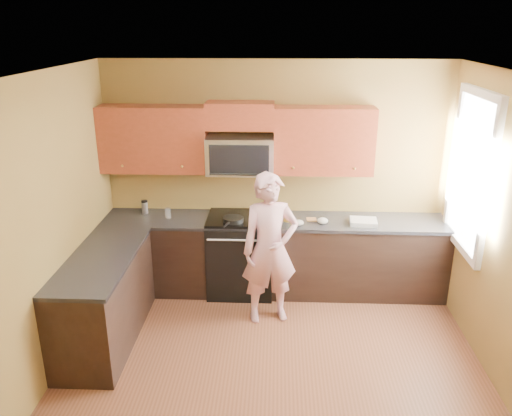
# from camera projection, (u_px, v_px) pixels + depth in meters

# --- Properties ---
(floor) EXTENTS (4.00, 4.00, 0.00)m
(floor) POSITION_uv_depth(u_px,v_px,m) (272.00, 380.00, 4.68)
(floor) COLOR brown
(floor) RESTS_ON ground
(ceiling) EXTENTS (4.00, 4.00, 0.00)m
(ceiling) POSITION_uv_depth(u_px,v_px,m) (276.00, 77.00, 3.75)
(ceiling) COLOR white
(ceiling) RESTS_ON ground
(wall_back) EXTENTS (4.00, 0.00, 4.00)m
(wall_back) POSITION_uv_depth(u_px,v_px,m) (275.00, 176.00, 6.09)
(wall_back) COLOR brown
(wall_back) RESTS_ON ground
(wall_left) EXTENTS (0.00, 4.00, 4.00)m
(wall_left) POSITION_uv_depth(u_px,v_px,m) (35.00, 241.00, 4.30)
(wall_left) COLOR brown
(wall_left) RESTS_ON ground
(cabinet_back_run) EXTENTS (4.00, 0.60, 0.88)m
(cabinet_back_run) POSITION_uv_depth(u_px,v_px,m) (274.00, 256.00, 6.12)
(cabinet_back_run) COLOR black
(cabinet_back_run) RESTS_ON floor
(cabinet_left_run) EXTENTS (0.60, 1.60, 0.88)m
(cabinet_left_run) POSITION_uv_depth(u_px,v_px,m) (105.00, 300.00, 5.16)
(cabinet_left_run) COLOR black
(cabinet_left_run) RESTS_ON floor
(countertop_back) EXTENTS (4.00, 0.62, 0.04)m
(countertop_back) POSITION_uv_depth(u_px,v_px,m) (275.00, 221.00, 5.96)
(countertop_back) COLOR black
(countertop_back) RESTS_ON cabinet_back_run
(countertop_left) EXTENTS (0.62, 1.60, 0.04)m
(countertop_left) POSITION_uv_depth(u_px,v_px,m) (101.00, 259.00, 5.00)
(countertop_left) COLOR black
(countertop_left) RESTS_ON cabinet_left_run
(stove) EXTENTS (0.76, 0.65, 0.95)m
(stove) POSITION_uv_depth(u_px,v_px,m) (241.00, 254.00, 6.10)
(stove) COLOR black
(stove) RESTS_ON floor
(microwave) EXTENTS (0.76, 0.40, 0.42)m
(microwave) POSITION_uv_depth(u_px,v_px,m) (241.00, 173.00, 5.89)
(microwave) COLOR silver
(microwave) RESTS_ON wall_back
(upper_cab_left) EXTENTS (1.22, 0.33, 0.75)m
(upper_cab_left) POSITION_uv_depth(u_px,v_px,m) (156.00, 171.00, 5.96)
(upper_cab_left) COLOR maroon
(upper_cab_left) RESTS_ON wall_back
(upper_cab_right) EXTENTS (1.12, 0.33, 0.75)m
(upper_cab_right) POSITION_uv_depth(u_px,v_px,m) (322.00, 173.00, 5.88)
(upper_cab_right) COLOR maroon
(upper_cab_right) RESTS_ON wall_back
(upper_cab_over_mw) EXTENTS (0.76, 0.33, 0.30)m
(upper_cab_over_mw) POSITION_uv_depth(u_px,v_px,m) (240.00, 115.00, 5.70)
(upper_cab_over_mw) COLOR maroon
(upper_cab_over_mw) RESTS_ON wall_back
(window) EXTENTS (0.06, 1.06, 1.66)m
(window) POSITION_uv_depth(u_px,v_px,m) (471.00, 173.00, 5.16)
(window) COLOR white
(window) RESTS_ON wall_right
(woman) EXTENTS (0.68, 0.53, 1.65)m
(woman) POSITION_uv_depth(u_px,v_px,m) (270.00, 249.00, 5.40)
(woman) COLOR pink
(woman) RESTS_ON floor
(frying_pan) EXTENTS (0.36, 0.46, 0.05)m
(frying_pan) POSITION_uv_depth(u_px,v_px,m) (233.00, 222.00, 5.80)
(frying_pan) COLOR black
(frying_pan) RESTS_ON stove
(butter_tub) EXTENTS (0.11, 0.11, 0.08)m
(butter_tub) POSITION_uv_depth(u_px,v_px,m) (288.00, 221.00, 5.91)
(butter_tub) COLOR yellow
(butter_tub) RESTS_ON countertop_back
(toast_slice) EXTENTS (0.12, 0.12, 0.01)m
(toast_slice) POSITION_uv_depth(u_px,v_px,m) (312.00, 219.00, 5.93)
(toast_slice) COLOR #B27F47
(toast_slice) RESTS_ON countertop_back
(napkin_a) EXTENTS (0.13, 0.14, 0.06)m
(napkin_a) POSITION_uv_depth(u_px,v_px,m) (299.00, 223.00, 5.77)
(napkin_a) COLOR silver
(napkin_a) RESTS_ON countertop_back
(napkin_b) EXTENTS (0.15, 0.16, 0.07)m
(napkin_b) POSITION_uv_depth(u_px,v_px,m) (323.00, 221.00, 5.82)
(napkin_b) COLOR silver
(napkin_b) RESTS_ON countertop_back
(dish_towel) EXTENTS (0.32, 0.26, 0.05)m
(dish_towel) POSITION_uv_depth(u_px,v_px,m) (363.00, 222.00, 5.81)
(dish_towel) COLOR white
(dish_towel) RESTS_ON countertop_back
(travel_mug) EXTENTS (0.09, 0.09, 0.16)m
(travel_mug) POSITION_uv_depth(u_px,v_px,m) (145.00, 213.00, 6.14)
(travel_mug) COLOR silver
(travel_mug) RESTS_ON countertop_back
(glass_a) EXTENTS (0.07, 0.07, 0.12)m
(glass_a) POSITION_uv_depth(u_px,v_px,m) (168.00, 213.00, 5.98)
(glass_a) COLOR silver
(glass_a) RESTS_ON countertop_back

